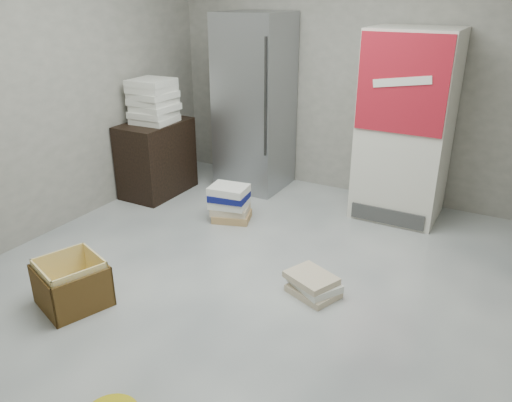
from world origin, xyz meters
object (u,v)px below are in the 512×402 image
object	(u,v)px
wood_shelf	(157,158)
cardboard_box	(73,286)
steel_fridge	(255,104)
coke_cooler	(406,126)
phonebook_stack_main	(230,203)

from	to	relation	value
wood_shelf	cardboard_box	xyz separation A→B (m)	(0.85, -2.01, -0.26)
steel_fridge	coke_cooler	bearing A→B (deg)	-0.18
phonebook_stack_main	steel_fridge	bearing A→B (deg)	88.25
phonebook_stack_main	wood_shelf	bearing A→B (deg)	150.90
coke_cooler	phonebook_stack_main	size ratio (longest dim) A/B	4.06
coke_cooler	phonebook_stack_main	world-z (taller)	coke_cooler
coke_cooler	wood_shelf	bearing A→B (deg)	-163.72
cardboard_box	coke_cooler	bearing A→B (deg)	78.89
coke_cooler	phonebook_stack_main	bearing A→B (deg)	-145.28
coke_cooler	cardboard_box	distance (m)	3.27
steel_fridge	phonebook_stack_main	distance (m)	1.27
wood_shelf	phonebook_stack_main	size ratio (longest dim) A/B	1.81
wood_shelf	cardboard_box	bearing A→B (deg)	-66.95
coke_cooler	cardboard_box	bearing A→B (deg)	-120.77
steel_fridge	wood_shelf	size ratio (longest dim) A/B	2.37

